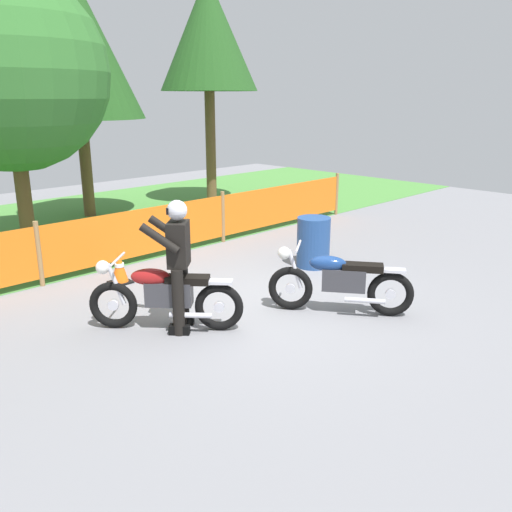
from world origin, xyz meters
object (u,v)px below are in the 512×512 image
at_px(motorcycle_lead, 339,281).
at_px(rider_trailing, 178,261).
at_px(motorcycle_trailing, 164,295).
at_px(spare_drum, 313,242).
at_px(traffic_cone, 119,268).

bearing_deg(motorcycle_lead, rider_trailing, 24.81).
height_order(motorcycle_trailing, spare_drum, motorcycle_trailing).
height_order(motorcycle_lead, motorcycle_trailing, motorcycle_trailing).
xyz_separation_m(motorcycle_trailing, rider_trailing, (0.13, -0.14, 0.46)).
bearing_deg(motorcycle_trailing, traffic_cone, -57.23).
relative_size(rider_trailing, traffic_cone, 3.19).
distance_m(motorcycle_lead, motorcycle_trailing, 2.38).
bearing_deg(traffic_cone, motorcycle_lead, -65.05).
height_order(motorcycle_trailing, rider_trailing, rider_trailing).
height_order(motorcycle_trailing, traffic_cone, motorcycle_trailing).
relative_size(motorcycle_lead, motorcycle_trailing, 1.09).
bearing_deg(rider_trailing, motorcycle_trailing, 0.57).
bearing_deg(traffic_cone, motorcycle_trailing, -105.01).
height_order(rider_trailing, traffic_cone, rider_trailing).
xyz_separation_m(rider_trailing, spare_drum, (3.30, 0.51, -0.48)).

